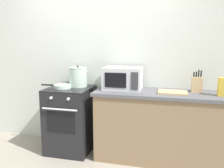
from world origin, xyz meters
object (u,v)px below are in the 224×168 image
object	(u,v)px
knife_block	(197,84)
stove	(70,119)
microwave	(123,78)
cutting_board	(173,92)
pasta_box	(222,87)
frying_pan	(62,86)
stock_pot	(78,77)

from	to	relation	value
knife_block	stove	bearing A→B (deg)	-175.24
stove	microwave	world-z (taller)	microwave
stove	microwave	size ratio (longest dim) A/B	1.84
cutting_board	pasta_box	world-z (taller)	pasta_box
stove	pasta_box	distance (m)	2.04
stove	frying_pan	world-z (taller)	frying_pan
stove	microwave	xyz separation A→B (m)	(0.74, 0.08, 0.61)
microwave	stock_pot	bearing A→B (deg)	176.55
stock_pot	cutting_board	distance (m)	1.32
stove	stock_pot	xyz separation A→B (m)	(0.08, 0.12, 0.60)
knife_block	pasta_box	bearing A→B (deg)	-33.26
stove	knife_block	xyz separation A→B (m)	(1.69, 0.14, 0.56)
frying_pan	knife_block	world-z (taller)	knife_block
microwave	cutting_board	world-z (taller)	microwave
stove	stock_pot	size ratio (longest dim) A/B	2.72
knife_block	cutting_board	bearing A→B (deg)	-154.75
frying_pan	pasta_box	distance (m)	2.04
stove	stock_pot	distance (m)	0.62
stock_pot	microwave	size ratio (longest dim) A/B	0.68
frying_pan	pasta_box	world-z (taller)	pasta_box
microwave	stove	bearing A→B (deg)	-173.93
stock_pot	cutting_board	xyz separation A→B (m)	(1.31, -0.12, -0.13)
stove	microwave	distance (m)	0.97
stock_pot	microwave	distance (m)	0.66
stove	frying_pan	size ratio (longest dim) A/B	2.07
pasta_box	cutting_board	bearing A→B (deg)	176.91
knife_block	pasta_box	size ratio (longest dim) A/B	1.29
stove	frying_pan	bearing A→B (deg)	-151.18
cutting_board	pasta_box	size ratio (longest dim) A/B	1.64
microwave	cutting_board	size ratio (longest dim) A/B	1.39
stock_pot	microwave	xyz separation A→B (m)	(0.66, -0.04, 0.01)
stock_pot	cutting_board	bearing A→B (deg)	-5.12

